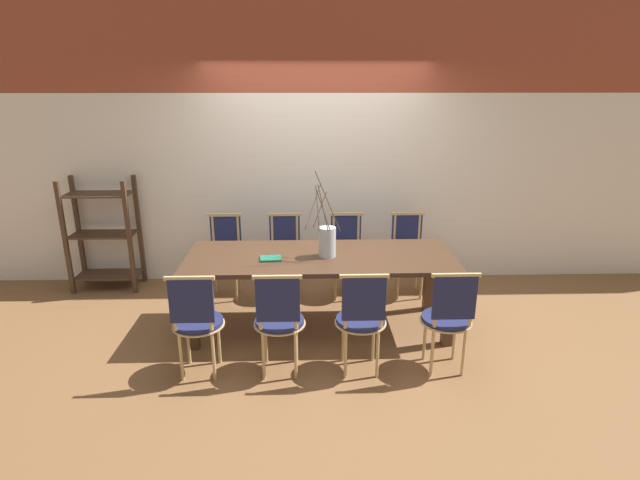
% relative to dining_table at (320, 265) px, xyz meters
% --- Properties ---
extents(ground_plane, '(16.00, 16.00, 0.00)m').
position_rel_dining_table_xyz_m(ground_plane, '(0.00, 0.00, -0.65)').
color(ground_plane, brown).
extents(wall_rear, '(12.00, 0.06, 3.20)m').
position_rel_dining_table_xyz_m(wall_rear, '(0.00, 1.32, 0.95)').
color(wall_rear, silver).
rests_on(wall_rear, ground_plane).
extents(dining_table, '(2.48, 0.94, 0.74)m').
position_rel_dining_table_xyz_m(dining_table, '(0.00, 0.00, 0.00)').
color(dining_table, '#422B1C').
rests_on(dining_table, ground_plane).
extents(chair_near_leftend, '(0.42, 0.42, 0.91)m').
position_rel_dining_table_xyz_m(chair_near_leftend, '(-1.00, -0.80, -0.15)').
color(chair_near_leftend, '#1E234C').
rests_on(chair_near_leftend, ground_plane).
extents(chair_near_left, '(0.42, 0.42, 0.91)m').
position_rel_dining_table_xyz_m(chair_near_left, '(-0.35, -0.80, -0.15)').
color(chair_near_left, '#1E234C').
rests_on(chair_near_left, ground_plane).
extents(chair_near_center, '(0.42, 0.42, 0.91)m').
position_rel_dining_table_xyz_m(chair_near_center, '(0.31, -0.80, -0.15)').
color(chair_near_center, '#1E234C').
rests_on(chair_near_center, ground_plane).
extents(chair_near_right, '(0.42, 0.42, 0.91)m').
position_rel_dining_table_xyz_m(chair_near_right, '(1.00, -0.80, -0.15)').
color(chair_near_right, '#1E234C').
rests_on(chair_near_right, ground_plane).
extents(chair_far_leftend, '(0.42, 0.42, 0.91)m').
position_rel_dining_table_xyz_m(chair_far_leftend, '(-1.01, 0.80, -0.15)').
color(chair_far_leftend, '#1E234C').
rests_on(chair_far_leftend, ground_plane).
extents(chair_far_left, '(0.42, 0.42, 0.91)m').
position_rel_dining_table_xyz_m(chair_far_left, '(-0.36, 0.80, -0.15)').
color(chair_far_left, '#1E234C').
rests_on(chair_far_left, ground_plane).
extents(chair_far_center, '(0.42, 0.42, 0.91)m').
position_rel_dining_table_xyz_m(chair_far_center, '(0.32, 0.80, -0.15)').
color(chair_far_center, '#1E234C').
rests_on(chair_far_center, ground_plane).
extents(chair_far_right, '(0.42, 0.42, 0.91)m').
position_rel_dining_table_xyz_m(chair_far_right, '(0.99, 0.80, -0.15)').
color(chair_far_right, '#1E234C').
rests_on(chair_far_right, ground_plane).
extents(vase_centerpiece, '(0.32, 0.32, 0.82)m').
position_rel_dining_table_xyz_m(vase_centerpiece, '(0.06, -0.03, 0.24)').
color(vase_centerpiece, '#B2BCC1').
rests_on(vase_centerpiece, dining_table).
extents(book_stack, '(0.21, 0.17, 0.02)m').
position_rel_dining_table_xyz_m(book_stack, '(-0.45, -0.09, 0.10)').
color(book_stack, '#1E6B4C').
rests_on(book_stack, dining_table).
extents(shelving_rack, '(0.74, 0.39, 1.28)m').
position_rel_dining_table_xyz_m(shelving_rack, '(-2.41, 1.06, -0.01)').
color(shelving_rack, '#422D1E').
rests_on(shelving_rack, ground_plane).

